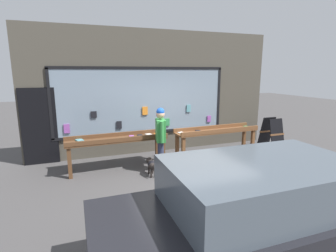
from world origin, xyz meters
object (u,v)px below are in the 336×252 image
(parked_car, at_px, (260,210))
(display_table_left, at_px, (117,142))
(display_table_right, at_px, (216,133))
(person_browsing, at_px, (161,135))
(sandwich_board_sign, at_px, (272,133))
(small_dog, at_px, (151,165))

(parked_car, bearing_deg, display_table_left, 106.51)
(display_table_right, height_order, person_browsing, person_browsing)
(parked_car, bearing_deg, sandwich_board_sign, 47.51)
(parked_car, bearing_deg, person_browsing, 93.04)
(display_table_right, xyz_separation_m, person_browsing, (-1.93, -0.53, 0.23))
(parked_car, bearing_deg, display_table_right, 67.21)
(display_table_left, bearing_deg, person_browsing, -27.22)
(sandwich_board_sign, bearing_deg, display_table_right, -176.15)
(display_table_right, height_order, parked_car, parked_car)
(display_table_left, relative_size, small_dog, 4.24)
(sandwich_board_sign, xyz_separation_m, parked_car, (-3.97, -4.25, 0.23))
(display_table_right, distance_m, small_dog, 2.41)
(display_table_left, distance_m, small_dog, 1.12)
(sandwich_board_sign, bearing_deg, small_dog, -168.37)
(person_browsing, bearing_deg, display_table_right, -62.66)
(display_table_right, relative_size, parked_car, 0.60)
(display_table_right, relative_size, person_browsing, 1.59)
(display_table_left, bearing_deg, display_table_right, 0.02)
(person_browsing, height_order, parked_car, person_browsing)
(small_dog, bearing_deg, person_browsing, -52.20)
(display_table_left, distance_m, sandwich_board_sign, 5.15)
(person_browsing, distance_m, parked_car, 3.60)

